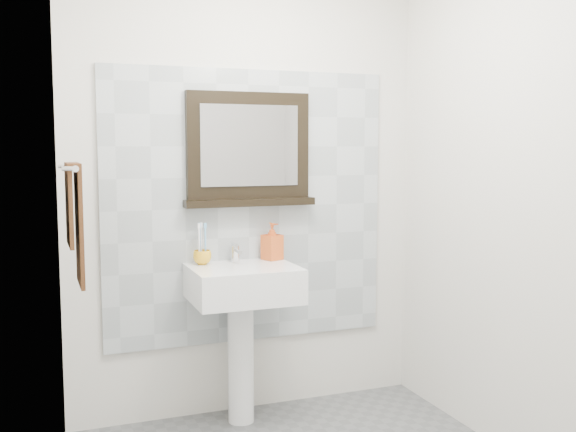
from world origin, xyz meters
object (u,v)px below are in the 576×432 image
object	(u,v)px
pedestal_sink	(243,301)
framed_mirror	(249,152)
toothbrush_cup	(202,257)
soap_dispenser	(272,241)
hand_towel	(75,214)

from	to	relation	value
pedestal_sink	framed_mirror	distance (m)	0.81
framed_mirror	toothbrush_cup	bearing A→B (deg)	-167.39
toothbrush_cup	soap_dispenser	distance (m)	0.40
pedestal_sink	framed_mirror	bearing A→B (deg)	63.02
soap_dispenser	hand_towel	xyz separation A→B (m)	(-1.05, -0.32, 0.22)
toothbrush_cup	soap_dispenser	bearing A→B (deg)	1.41
toothbrush_cup	hand_towel	size ratio (longest dim) A/B	0.18
pedestal_sink	toothbrush_cup	xyz separation A→B (m)	(-0.19, 0.12, 0.22)
pedestal_sink	toothbrush_cup	world-z (taller)	pedestal_sink
framed_mirror	pedestal_sink	bearing A→B (deg)	-116.98
toothbrush_cup	framed_mirror	world-z (taller)	framed_mirror
soap_dispenser	framed_mirror	distance (m)	0.51
toothbrush_cup	soap_dispenser	xyz separation A→B (m)	(0.40, 0.01, 0.06)
pedestal_sink	framed_mirror	xyz separation A→B (m)	(0.10, 0.19, 0.78)
pedestal_sink	hand_towel	size ratio (longest dim) A/B	1.75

